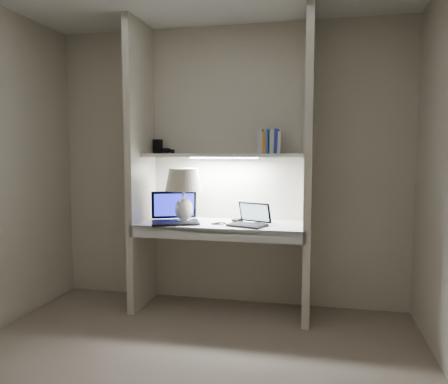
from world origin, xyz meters
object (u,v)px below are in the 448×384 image
(laptop_main, at_px, (175,216))
(speaker, at_px, (261,215))
(table_lamp, at_px, (184,186))
(laptop_netbook, at_px, (250,220))
(book_row, at_px, (270,142))

(laptop_main, bearing_deg, speaker, -11.89)
(table_lamp, xyz_separation_m, speaker, (0.66, 0.11, -0.24))
(laptop_netbook, height_order, book_row, book_row)
(laptop_main, height_order, laptop_netbook, laptop_main)
(speaker, bearing_deg, laptop_netbook, -111.50)
(laptop_netbook, height_order, speaker, laptop_netbook)
(laptop_main, height_order, speaker, laptop_main)
(book_row, bearing_deg, laptop_netbook, -120.01)
(table_lamp, height_order, speaker, table_lamp)
(laptop_netbook, xyz_separation_m, speaker, (0.08, 0.15, 0.03))
(laptop_netbook, bearing_deg, table_lamp, -162.76)
(laptop_main, relative_size, book_row, 2.36)
(laptop_netbook, xyz_separation_m, book_row, (0.13, 0.23, 0.65))
(table_lamp, bearing_deg, speaker, 9.45)
(table_lamp, xyz_separation_m, laptop_main, (-0.08, -0.02, -0.26))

